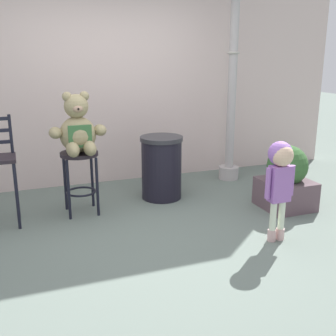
{
  "coord_description": "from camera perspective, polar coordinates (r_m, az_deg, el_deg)",
  "views": [
    {
      "loc": [
        -1.17,
        -3.67,
        1.76
      ],
      "look_at": [
        0.27,
        0.21,
        0.6
      ],
      "focal_mm": 44.35,
      "sensor_mm": 36.0,
      "label": 1
    }
  ],
  "objects": [
    {
      "name": "ground_plane",
      "position": [
        4.23,
        -2.49,
        -8.92
      ],
      "size": [
        24.0,
        24.0,
        0.0
      ],
      "primitive_type": "plane",
      "color": "slate"
    },
    {
      "name": "building_wall",
      "position": [
        5.8,
        -9.17,
        17.63
      ],
      "size": [
        7.07,
        0.3,
        3.95
      ],
      "primitive_type": "cube",
      "color": "beige",
      "rests_on": "ground_plane"
    },
    {
      "name": "bar_stool_with_teddy",
      "position": [
        4.69,
        -12.01,
        -0.16
      ],
      "size": [
        0.41,
        0.41,
        0.7
      ],
      "color": "black",
      "rests_on": "ground_plane"
    },
    {
      "name": "teddy_bear",
      "position": [
        4.56,
        -12.26,
        5.06
      ],
      "size": [
        0.61,
        0.55,
        0.66
      ],
      "color": "#978A62",
      "rests_on": "bar_stool_with_teddy"
    },
    {
      "name": "child_walking",
      "position": [
        3.98,
        15.17,
        -0.25
      ],
      "size": [
        0.31,
        0.25,
        0.97
      ],
      "rotation": [
        0.0,
        0.0,
        -1.39
      ],
      "color": "#D2A9A6",
      "rests_on": "ground_plane"
    },
    {
      "name": "trash_bin",
      "position": [
        5.1,
        -0.9,
        0.1
      ],
      "size": [
        0.52,
        0.52,
        0.78
      ],
      "color": "black",
      "rests_on": "ground_plane"
    },
    {
      "name": "lamppost",
      "position": [
        5.8,
        8.76,
        10.12
      ],
      "size": [
        0.28,
        0.28,
        3.03
      ],
      "color": "#B1A9A8",
      "rests_on": "ground_plane"
    },
    {
      "name": "planter_with_shrub",
      "position": [
        4.97,
        15.95,
        -1.56
      ],
      "size": [
        0.55,
        0.55,
        0.74
      ],
      "color": "#5C474E",
      "rests_on": "ground_plane"
    }
  ]
}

